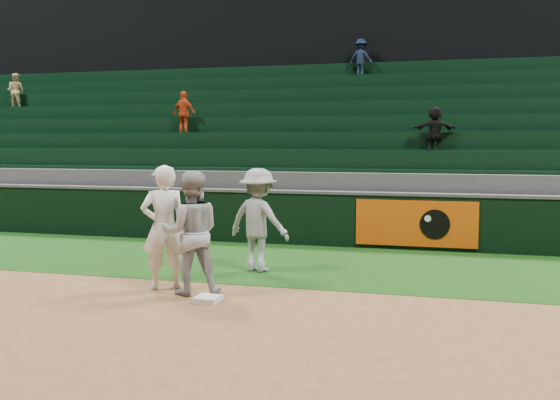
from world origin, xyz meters
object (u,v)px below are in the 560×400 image
object	(u,v)px
baserunner	(191,233)
first_base	(208,299)
first_baseman	(164,227)
base_coach	(258,220)

from	to	relation	value
baserunner	first_base	bearing A→B (deg)	112.88
first_baseman	base_coach	xyz separation A→B (m)	(1.07, 1.69, -0.05)
first_baseman	baserunner	xyz separation A→B (m)	(0.55, -0.19, -0.04)
first_baseman	base_coach	size ratio (longest dim) A/B	1.06
first_base	base_coach	bearing A→B (deg)	87.83
first_base	baserunner	xyz separation A→B (m)	(-0.43, 0.41, 0.92)
first_baseman	baserunner	distance (m)	0.59
first_base	first_baseman	distance (m)	1.50
baserunner	base_coach	bearing A→B (deg)	-128.88
base_coach	first_base	bearing A→B (deg)	104.27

